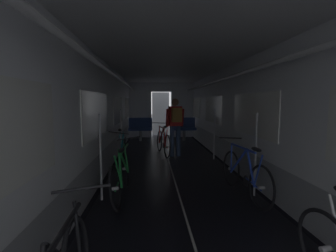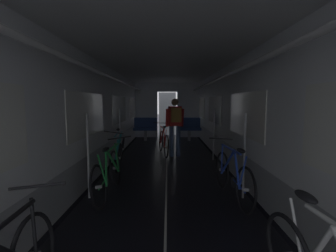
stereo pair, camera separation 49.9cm
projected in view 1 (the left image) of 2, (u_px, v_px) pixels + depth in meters
train_car_shell at (172, 97)px, 5.25m from camera, size 3.14×12.34×2.57m
bench_seat_far_left at (140, 127)px, 9.74m from camera, size 0.98×0.51×0.95m
bench_seat_far_right at (184, 127)px, 9.87m from camera, size 0.98×0.51×0.95m
bicycle_teal at (123, 152)px, 5.76m from camera, size 0.44×1.70×0.96m
bicycle_blue at (244, 174)px, 3.95m from camera, size 0.44×1.69×0.94m
bicycle_green at (121, 175)px, 3.93m from camera, size 0.44×1.69×0.96m
person_cyclist_aisle at (175, 122)px, 6.87m from camera, size 0.55×0.42×1.69m
bicycle_red_in_aisle at (163, 142)px, 7.17m from camera, size 0.52×1.68×0.94m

